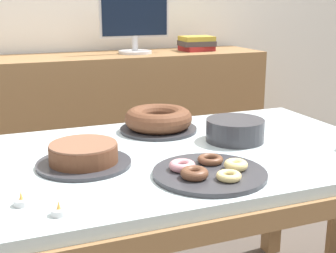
# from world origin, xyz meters

# --- Properties ---
(dining_table) EXTENTS (1.43, 0.90, 0.72)m
(dining_table) POSITION_xyz_m (0.00, 0.00, 0.63)
(dining_table) COLOR silver
(dining_table) RESTS_ON ground
(sideboard) EXTENTS (2.08, 0.44, 0.91)m
(sideboard) POSITION_xyz_m (0.00, 1.32, 0.45)
(sideboard) COLOR olive
(sideboard) RESTS_ON ground
(computer_monitor) EXTENTS (0.42, 0.20, 0.38)m
(computer_monitor) POSITION_xyz_m (0.25, 1.32, 1.10)
(computer_monitor) COLOR silver
(computer_monitor) RESTS_ON sideboard
(book_stack) EXTENTS (0.22, 0.18, 0.09)m
(book_stack) POSITION_xyz_m (0.66, 1.32, 0.95)
(book_stack) COLOR maroon
(book_stack) RESTS_ON sideboard
(cake_chocolate_round) EXTENTS (0.29, 0.29, 0.07)m
(cake_chocolate_round) POSITION_xyz_m (-0.35, -0.02, 0.75)
(cake_chocolate_round) COLOR #333338
(cake_chocolate_round) RESTS_ON dining_table
(cake_golden_bundt) EXTENTS (0.30, 0.30, 0.09)m
(cake_golden_bundt) POSITION_xyz_m (0.01, 0.27, 0.76)
(cake_golden_bundt) COLOR #333338
(cake_golden_bundt) RESTS_ON dining_table
(pastry_platter) EXTENTS (0.33, 0.33, 0.04)m
(pastry_platter) POSITION_xyz_m (-0.03, -0.24, 0.74)
(pastry_platter) COLOR #333338
(pastry_platter) RESTS_ON dining_table
(plate_stack) EXTENTS (0.21, 0.21, 0.08)m
(plate_stack) POSITION_xyz_m (0.22, 0.04, 0.76)
(plate_stack) COLOR #333338
(plate_stack) RESTS_ON dining_table
(tealight_left_edge) EXTENTS (0.04, 0.04, 0.04)m
(tealight_left_edge) POSITION_xyz_m (-0.55, -0.25, 0.73)
(tealight_left_edge) COLOR silver
(tealight_left_edge) RESTS_ON dining_table
(tealight_near_front) EXTENTS (0.04, 0.04, 0.04)m
(tealight_near_front) POSITION_xyz_m (-0.47, -0.34, 0.73)
(tealight_near_front) COLOR silver
(tealight_near_front) RESTS_ON dining_table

